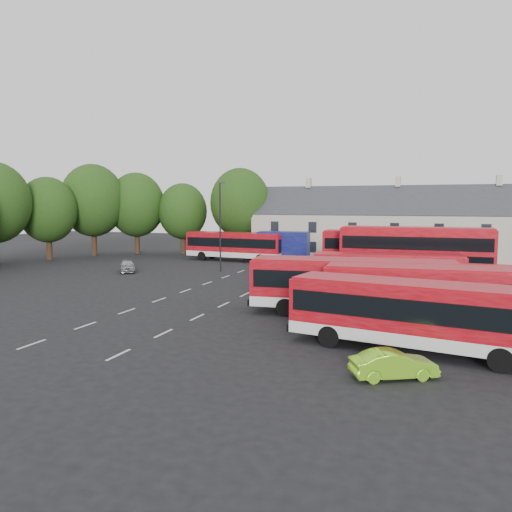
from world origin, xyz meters
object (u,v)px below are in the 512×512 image
(bus_dd_south, at_px, (415,253))
(silver_car, at_px, (128,266))
(lime_car, at_px, (394,364))
(bus_row_a, at_px, (415,310))
(lamppost, at_px, (220,224))
(box_truck, at_px, (275,245))

(bus_dd_south, relative_size, silver_car, 3.27)
(lime_car, bearing_deg, silver_car, 22.57)
(bus_row_a, xyz_separation_m, silver_car, (-28.20, 18.77, -1.33))
(bus_dd_south, xyz_separation_m, lamppost, (-18.83, 3.13, 2.01))
(bus_row_a, distance_m, bus_dd_south, 19.21)
(box_truck, xyz_separation_m, lamppost, (-2.71, -9.56, 2.79))
(box_truck, distance_m, lamppost, 10.32)
(lamppost, bearing_deg, bus_row_a, -48.77)
(box_truck, bearing_deg, silver_car, -135.43)
(bus_row_a, relative_size, lime_car, 3.51)
(lime_car, distance_m, lamppost, 32.62)
(bus_row_a, bearing_deg, lamppost, 140.80)
(bus_dd_south, height_order, lamppost, lamppost)
(bus_dd_south, xyz_separation_m, box_truck, (-16.13, 12.69, -0.78))
(bus_row_a, distance_m, box_truck, 36.04)
(silver_car, relative_size, lime_car, 1.09)
(silver_car, xyz_separation_m, lime_car, (27.59, -22.69, -0.07))
(bus_dd_south, relative_size, lime_car, 3.57)
(box_truck, relative_size, silver_car, 2.28)
(bus_dd_south, distance_m, box_truck, 20.54)
(lime_car, bearing_deg, bus_row_a, -36.86)
(bus_row_a, height_order, box_truck, box_truck)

